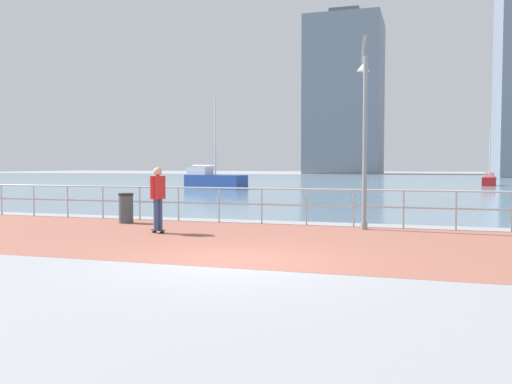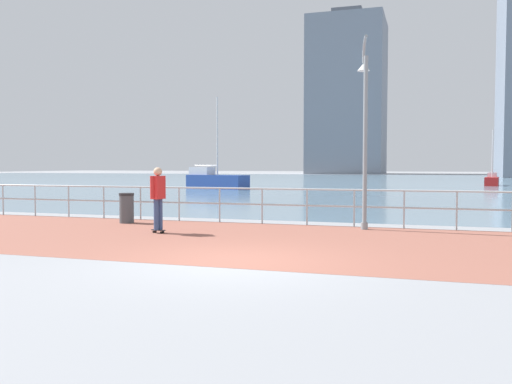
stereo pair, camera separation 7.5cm
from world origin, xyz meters
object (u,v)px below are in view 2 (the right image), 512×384
Objects in this scene: trash_bin at (127,208)px; sailboat_gray at (215,180)px; sailboat_yellow at (492,180)px; skateboarder at (158,194)px; lamppost at (365,123)px.

sailboat_gray is (-6.47, 23.42, 0.19)m from trash_bin.
sailboat_yellow reaches higher than trash_bin.
trash_bin is 39.56m from sailboat_yellow.
sailboat_yellow is (12.17, 38.83, -0.58)m from skateboarder.
sailboat_gray is at bearing 108.70° from skateboarder.
sailboat_gray reaches higher than trash_bin.
sailboat_gray is at bearing 105.44° from trash_bin.
skateboarder is at bearing -71.30° from sailboat_gray.
lamppost is 7.62m from trash_bin.
lamppost is 26.61m from sailboat_gray.
sailboat_yellow is (7.12, 36.21, -2.51)m from lamppost.
sailboat_gray reaches higher than lamppost.
lamppost is 1.10× the size of sailboat_yellow.
sailboat_yellow is at bearing 32.98° from sailboat_gray.
lamppost is at bearing 5.48° from trash_bin.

